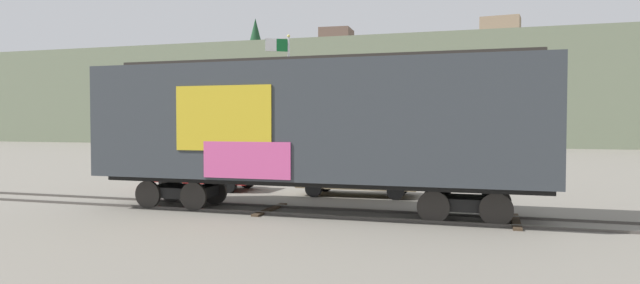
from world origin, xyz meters
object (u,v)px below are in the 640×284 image
(parked_car_red, at_px, (206,170))
(freight_car, at_px, (313,124))
(parked_car_tan, at_px, (358,173))
(flagpole, at_px, (285,85))

(parked_car_red, bearing_deg, freight_car, -35.95)
(freight_car, relative_size, parked_car_tan, 3.08)
(freight_car, xyz_separation_m, flagpole, (-5.97, 13.30, 2.16))
(freight_car, xyz_separation_m, parked_car_red, (-6.27, 4.54, -2.01))
(freight_car, bearing_deg, parked_car_red, 144.05)
(flagpole, distance_m, parked_car_red, 9.70)
(freight_car, distance_m, flagpole, 14.74)
(freight_car, relative_size, parked_car_red, 3.28)
(parked_car_tan, bearing_deg, flagpole, 125.87)
(flagpole, relative_size, parked_car_red, 1.80)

